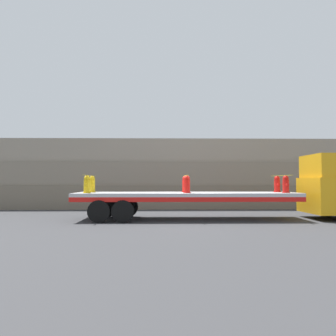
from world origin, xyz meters
TOP-DOWN VIEW (x-y plane):
  - ground_plane at (0.00, 0.00)m, footprint 120.00×120.00m
  - rock_cliff at (0.00, 6.77)m, footprint 60.00×3.30m
  - truck_cab at (6.82, 0.00)m, footprint 2.27×2.67m
  - flatbed_trailer at (-0.67, 0.00)m, footprint 10.06×2.58m
  - fire_hydrant_yellow_near_0 at (-4.43, -0.55)m, footprint 0.34×0.52m
  - fire_hydrant_yellow_far_0 at (-4.43, 0.55)m, footprint 0.34×0.52m
  - fire_hydrant_red_near_1 at (0.00, -0.55)m, footprint 0.34×0.52m
  - fire_hydrant_red_far_1 at (0.00, 0.55)m, footprint 0.34×0.52m
  - fire_hydrant_red_near_2 at (4.43, -0.55)m, footprint 0.34×0.52m
  - fire_hydrant_red_far_2 at (4.43, 0.55)m, footprint 0.34×0.52m
  - cargo_strap_rear at (-4.43, 0.00)m, footprint 0.05×2.68m
  - cargo_strap_middle at (0.00, 0.00)m, footprint 0.05×2.68m
  - cargo_strap_front at (4.43, 0.00)m, footprint 0.05×2.68m

SIDE VIEW (x-z plane):
  - ground_plane at x=0.00m, z-range 0.00..0.00m
  - flatbed_trailer at x=-0.67m, z-range 0.39..1.62m
  - truck_cab at x=6.82m, z-range -0.04..2.94m
  - fire_hydrant_yellow_near_0 at x=-4.43m, z-range 1.21..1.99m
  - fire_hydrant_yellow_far_0 at x=-4.43m, z-range 1.21..1.99m
  - fire_hydrant_red_near_1 at x=0.00m, z-range 1.21..1.99m
  - fire_hydrant_red_far_1 at x=0.00m, z-range 1.21..1.99m
  - fire_hydrant_red_near_2 at x=4.43m, z-range 1.21..1.99m
  - fire_hydrant_red_far_2 at x=4.43m, z-range 1.21..1.99m
  - cargo_strap_rear at x=-4.43m, z-range 2.01..2.02m
  - cargo_strap_middle at x=0.00m, z-range 2.01..2.02m
  - cargo_strap_front at x=4.43m, z-range 2.01..2.02m
  - rock_cliff at x=0.00m, z-range 0.00..4.45m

